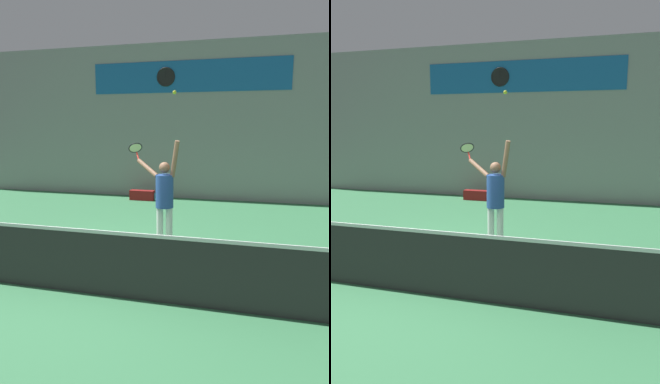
% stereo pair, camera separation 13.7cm
% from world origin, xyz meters
% --- Properties ---
extents(ground_plane, '(18.00, 18.00, 0.00)m').
position_xyz_m(ground_plane, '(0.00, 0.00, 0.00)').
color(ground_plane, '#387A4C').
extents(back_wall, '(18.00, 0.10, 5.00)m').
position_xyz_m(back_wall, '(0.00, 6.49, 2.50)').
color(back_wall, gray).
rests_on(back_wall, ground_plane).
extents(sponsor_banner, '(6.32, 0.02, 0.98)m').
position_xyz_m(sponsor_banner, '(0.00, 6.43, 3.93)').
color(sponsor_banner, '#195B9E').
extents(scoreboard_clock, '(0.61, 0.06, 0.61)m').
position_xyz_m(scoreboard_clock, '(-0.70, 6.41, 3.93)').
color(scoreboard_clock, black).
extents(court_net, '(7.41, 0.07, 1.06)m').
position_xyz_m(court_net, '(0.00, -1.02, 0.50)').
color(court_net, '#333333').
rests_on(court_net, ground_plane).
extents(tennis_player, '(1.03, 0.63, 2.11)m').
position_xyz_m(tennis_player, '(0.64, 1.27, 1.05)').
color(tennis_player, white).
rests_on(tennis_player, ground_plane).
extents(tennis_racket, '(0.37, 0.40, 0.37)m').
position_xyz_m(tennis_racket, '(-0.15, 1.87, 1.91)').
color(tennis_racket, red).
extents(tennis_ball, '(0.07, 0.07, 0.07)m').
position_xyz_m(tennis_ball, '(0.88, 1.10, 2.97)').
color(tennis_ball, '#CCDB2D').
extents(water_bottle, '(0.07, 0.07, 0.28)m').
position_xyz_m(water_bottle, '(-0.95, 5.86, 0.13)').
color(water_bottle, '#198CCC').
rests_on(water_bottle, ground_plane).
extents(equipment_bag, '(0.80, 0.26, 0.32)m').
position_xyz_m(equipment_bag, '(-1.33, 5.77, 0.16)').
color(equipment_bag, maroon).
rests_on(equipment_bag, ground_plane).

